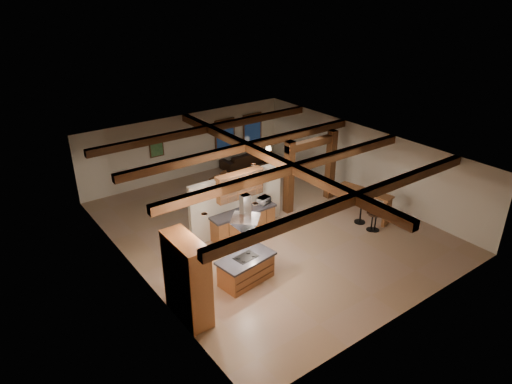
# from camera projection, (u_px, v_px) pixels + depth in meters

# --- Properties ---
(ground) EXTENTS (12.00, 12.00, 0.00)m
(ground) POSITION_uv_depth(u_px,v_px,m) (267.00, 227.00, 16.84)
(ground) COLOR tan
(ground) RESTS_ON ground
(room_walls) EXTENTS (12.00, 12.00, 12.00)m
(room_walls) POSITION_uv_depth(u_px,v_px,m) (268.00, 183.00, 16.08)
(room_walls) COLOR beige
(room_walls) RESTS_ON ground
(ceiling_beams) EXTENTS (10.00, 12.00, 0.28)m
(ceiling_beams) POSITION_uv_depth(u_px,v_px,m) (268.00, 157.00, 15.66)
(ceiling_beams) COLOR #371A0D
(ceiling_beams) RESTS_ON room_walls
(timber_posts) EXTENTS (2.50, 0.30, 2.90)m
(timber_posts) POSITION_uv_depth(u_px,v_px,m) (311.00, 163.00, 17.79)
(timber_posts) COLOR #371A0D
(timber_posts) RESTS_ON ground
(partition_wall) EXTENTS (3.80, 0.18, 2.20)m
(partition_wall) POSITION_uv_depth(u_px,v_px,m) (237.00, 202.00, 16.20)
(partition_wall) COLOR beige
(partition_wall) RESTS_ON ground
(pantry_cabinet) EXTENTS (0.67, 1.60, 2.40)m
(pantry_cabinet) POSITION_uv_depth(u_px,v_px,m) (187.00, 279.00, 11.94)
(pantry_cabinet) COLOR #945C2F
(pantry_cabinet) RESTS_ON ground
(back_counter) EXTENTS (2.50, 0.66, 0.94)m
(back_counter) POSITION_uv_depth(u_px,v_px,m) (243.00, 222.00, 16.18)
(back_counter) COLOR #945C2F
(back_counter) RESTS_ON ground
(upper_display_cabinet) EXTENTS (1.80, 0.36, 0.95)m
(upper_display_cabinet) POSITION_uv_depth(u_px,v_px,m) (240.00, 185.00, 15.74)
(upper_display_cabinet) COLOR #945C2F
(upper_display_cabinet) RESTS_ON partition_wall
(range_hood) EXTENTS (1.10, 1.10, 1.40)m
(range_hood) POSITION_uv_depth(u_px,v_px,m) (246.00, 230.00, 13.09)
(range_hood) COLOR silver
(range_hood) RESTS_ON room_walls
(back_windows) EXTENTS (2.70, 0.07, 1.70)m
(back_windows) POSITION_uv_depth(u_px,v_px,m) (239.00, 133.00, 22.02)
(back_windows) COLOR #371A0D
(back_windows) RESTS_ON room_walls
(framed_art) EXTENTS (0.65, 0.05, 0.85)m
(framed_art) POSITION_uv_depth(u_px,v_px,m) (156.00, 147.00, 19.64)
(framed_art) COLOR #371A0D
(framed_art) RESTS_ON room_walls
(recessed_cans) EXTENTS (3.16, 2.46, 0.03)m
(recessed_cans) POSITION_uv_depth(u_px,v_px,m) (239.00, 192.00, 12.85)
(recessed_cans) COLOR silver
(recessed_cans) RESTS_ON room_walls
(kitchen_island) EXTENTS (1.84, 1.15, 0.86)m
(kitchen_island) POSITION_uv_depth(u_px,v_px,m) (246.00, 269.00, 13.67)
(kitchen_island) COLOR #945C2F
(kitchen_island) RESTS_ON ground
(dining_table) EXTENTS (1.95, 1.58, 0.60)m
(dining_table) POSITION_uv_depth(u_px,v_px,m) (223.00, 200.00, 18.14)
(dining_table) COLOR #39170E
(dining_table) RESTS_ON ground
(sofa) EXTENTS (2.34, 1.06, 0.66)m
(sofa) POSITION_uv_depth(u_px,v_px,m) (243.00, 159.00, 22.17)
(sofa) COLOR black
(sofa) RESTS_ON ground
(microwave) EXTENTS (0.53, 0.41, 0.26)m
(microwave) POSITION_uv_depth(u_px,v_px,m) (264.00, 200.00, 16.41)
(microwave) COLOR silver
(microwave) RESTS_ON back_counter
(bar_counter) EXTENTS (0.97, 2.18, 1.11)m
(bar_counter) POSITION_uv_depth(u_px,v_px,m) (364.00, 199.00, 17.23)
(bar_counter) COLOR #945C2F
(bar_counter) RESTS_ON ground
(side_table) EXTENTS (0.56, 0.56, 0.54)m
(side_table) POSITION_uv_depth(u_px,v_px,m) (268.00, 158.00, 22.45)
(side_table) COLOR #371A0D
(side_table) RESTS_ON ground
(table_lamp) EXTENTS (0.29, 0.29, 0.35)m
(table_lamp) POSITION_uv_depth(u_px,v_px,m) (268.00, 148.00, 22.23)
(table_lamp) COLOR black
(table_lamp) RESTS_ON side_table
(bar_stool_a) EXTENTS (0.36, 0.37, 1.03)m
(bar_stool_a) POSITION_uv_depth(u_px,v_px,m) (375.00, 217.00, 16.40)
(bar_stool_a) COLOR black
(bar_stool_a) RESTS_ON ground
(bar_stool_b) EXTENTS (0.36, 0.37, 1.02)m
(bar_stool_b) POSITION_uv_depth(u_px,v_px,m) (372.00, 217.00, 16.43)
(bar_stool_b) COLOR black
(bar_stool_b) RESTS_ON ground
(bar_stool_c) EXTENTS (0.45, 0.46, 1.20)m
(bar_stool_c) POSITION_uv_depth(u_px,v_px,m) (361.00, 207.00, 16.92)
(bar_stool_c) COLOR black
(bar_stool_c) RESTS_ON ground
(dining_chairs) EXTENTS (2.35, 2.35, 1.20)m
(dining_chairs) POSITION_uv_depth(u_px,v_px,m) (223.00, 193.00, 18.01)
(dining_chairs) COLOR #371A0D
(dining_chairs) RESTS_ON ground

